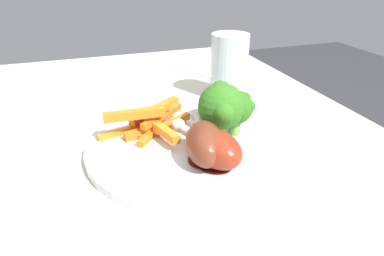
# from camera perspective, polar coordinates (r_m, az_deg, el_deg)

# --- Properties ---
(dining_table) EXTENTS (0.93, 0.70, 0.74)m
(dining_table) POSITION_cam_1_polar(r_m,az_deg,el_deg) (0.59, -6.52, -12.09)
(dining_table) COLOR beige
(dining_table) RESTS_ON ground_plane
(dinner_plate) EXTENTS (0.29, 0.29, 0.01)m
(dinner_plate) POSITION_cam_1_polar(r_m,az_deg,el_deg) (0.48, 0.00, -2.79)
(dinner_plate) COLOR silver
(dinner_plate) RESTS_ON dining_table
(broccoli_floret_front) EXTENTS (0.07, 0.07, 0.08)m
(broccoli_floret_front) POSITION_cam_1_polar(r_m,az_deg,el_deg) (0.47, 5.27, 3.78)
(broccoli_floret_front) COLOR #8CB15A
(broccoli_floret_front) RESTS_ON dinner_plate
(broccoli_floret_middle) EXTENTS (0.05, 0.05, 0.06)m
(broccoli_floret_middle) POSITION_cam_1_polar(r_m,az_deg,el_deg) (0.51, 4.52, 4.85)
(broccoli_floret_middle) COLOR #8BA85D
(broccoli_floret_middle) RESTS_ON dinner_plate
(broccoli_floret_back) EXTENTS (0.05, 0.05, 0.06)m
(broccoli_floret_back) POSITION_cam_1_polar(r_m,az_deg,el_deg) (0.48, 7.54, 3.42)
(broccoli_floret_back) COLOR #7AB44F
(broccoli_floret_back) RESTS_ON dinner_plate
(carrot_fries_pile) EXTENTS (0.14, 0.14, 0.04)m
(carrot_fries_pile) POSITION_cam_1_polar(r_m,az_deg,el_deg) (0.49, -6.68, 1.14)
(carrot_fries_pile) COLOR orange
(carrot_fries_pile) RESTS_ON dinner_plate
(chicken_drumstick_near) EXTENTS (0.14, 0.07, 0.05)m
(chicken_drumstick_near) POSITION_cam_1_polar(r_m,az_deg,el_deg) (0.42, 2.08, -2.31)
(chicken_drumstick_near) COLOR #4E1D11
(chicken_drumstick_near) RESTS_ON dinner_plate
(chicken_drumstick_far) EXTENTS (0.13, 0.07, 0.04)m
(chicken_drumstick_far) POSITION_cam_1_polar(r_m,az_deg,el_deg) (0.42, 3.57, -3.19)
(chicken_drumstick_far) COLOR #621A0D
(chicken_drumstick_far) RESTS_ON dinner_plate
(fork) EXTENTS (0.12, 0.16, 0.00)m
(fork) POSITION_cam_1_polar(r_m,az_deg,el_deg) (0.70, -9.86, 6.50)
(fork) COLOR silver
(fork) RESTS_ON dining_table
(water_glass) EXTENTS (0.07, 0.07, 0.12)m
(water_glass) POSITION_cam_1_polar(r_m,az_deg,el_deg) (0.64, 6.19, 10.11)
(water_glass) COLOR silver
(water_glass) RESTS_ON dining_table
(napkin) EXTENTS (0.20, 0.21, 0.00)m
(napkin) POSITION_cam_1_polar(r_m,az_deg,el_deg) (0.85, 3.98, 10.44)
(napkin) COLOR white
(napkin) RESTS_ON dining_table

